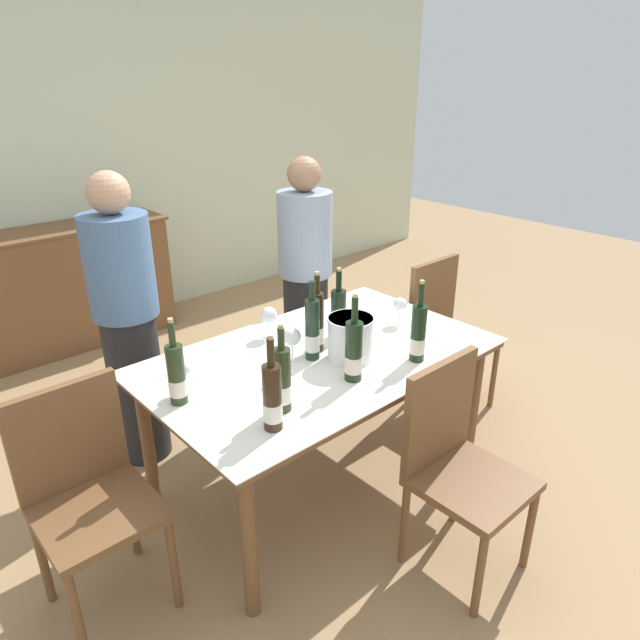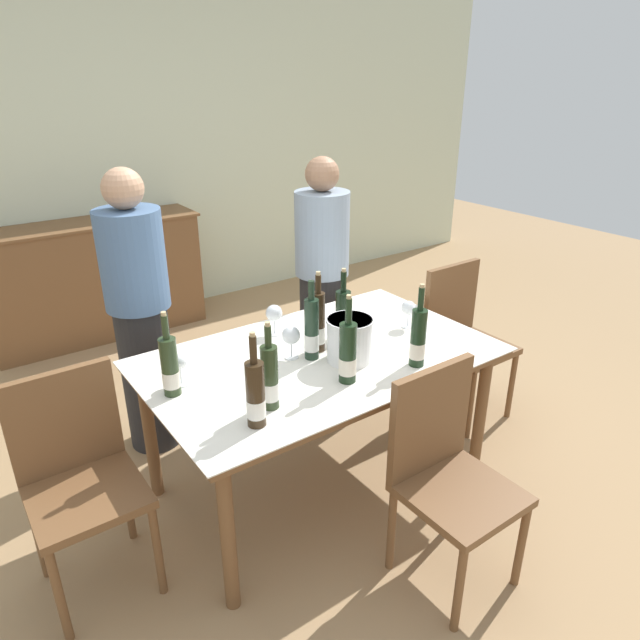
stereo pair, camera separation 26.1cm
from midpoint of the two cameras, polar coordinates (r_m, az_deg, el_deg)
ground_plane at (r=3.10m, az=2.51°, el=-15.83°), size 12.00×12.00×0.00m
back_wall at (r=4.94m, az=-18.49°, el=15.89°), size 8.00×0.10×2.80m
sideboard_cabinet at (r=4.77m, az=-20.08°, el=3.76°), size 1.65×0.46×0.92m
dining_table at (r=2.72m, az=2.76°, el=-4.88°), size 1.64×1.01×0.74m
ice_bucket at (r=2.61m, az=5.84°, el=-1.93°), size 0.22×0.22×0.21m
wine_bottle_0 at (r=2.60m, az=12.63°, el=-1.91°), size 0.07×0.07×0.39m
wine_bottle_1 at (r=2.68m, az=2.62°, el=-0.38°), size 0.06×0.06×0.40m
wine_bottle_2 at (r=2.42m, az=5.89°, el=-3.45°), size 0.08×0.08×0.40m
wine_bottle_3 at (r=2.83m, az=4.96°, el=0.43°), size 0.08×0.08×0.36m
wine_bottle_4 at (r=2.61m, az=1.98°, el=-1.09°), size 0.07×0.07×0.38m
wine_bottle_5 at (r=2.13m, az=-2.96°, el=-7.62°), size 0.07×0.07×0.39m
wine_bottle_6 at (r=2.37m, az=-11.75°, el=-4.76°), size 0.07×0.07×0.37m
wine_bottle_7 at (r=2.23m, az=-1.71°, el=-5.97°), size 0.07×0.07×0.37m
wine_glass_0 at (r=2.85m, az=-2.01°, el=0.56°), size 0.08×0.08×0.16m
wine_glass_1 at (r=2.61m, az=-0.05°, el=-1.67°), size 0.09×0.09×0.16m
wine_glass_2 at (r=2.99m, az=11.33°, el=1.04°), size 0.08×0.08×0.15m
wine_glass_3 at (r=2.44m, az=-10.94°, el=-4.34°), size 0.07×0.07×0.14m
chair_right_end at (r=3.56m, az=16.03°, el=-1.11°), size 0.42×0.42×0.92m
chair_left_end at (r=2.45m, az=-20.22°, el=-13.91°), size 0.42×0.42×0.92m
chair_near_front at (r=2.44m, az=15.60°, el=-13.89°), size 0.42×0.42×0.92m
person_host at (r=3.11m, az=-15.25°, el=0.17°), size 0.33×0.33×1.55m
person_guest_left at (r=3.55m, az=2.31°, el=3.71°), size 0.33×0.33×1.53m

